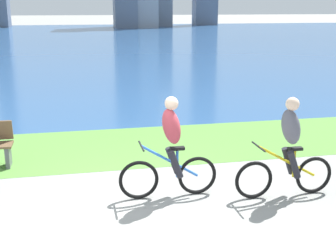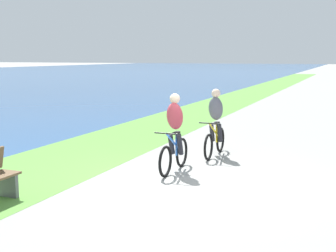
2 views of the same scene
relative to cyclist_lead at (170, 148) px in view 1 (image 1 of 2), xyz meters
The scene contains 5 objects.
ground_plane 1.02m from the cyclist_lead, 152.72° to the right, with size 300.00×300.00×0.00m, color gray.
grass_strip_bayside 3.07m from the cyclist_lead, 100.05° to the left, with size 120.00×3.03×0.01m, color #59933D.
bay_water_surface 37.83m from the cyclist_lead, 90.78° to the left, with size 300.00×66.80×0.00m, color #2D568C.
cyclist_lead is the anchor object (origin of this frame).
cyclist_trailing 1.94m from the cyclist_lead, 11.01° to the right, with size 1.73×0.52×1.69m.
Camera 1 is at (-0.95, -6.54, 3.10)m, focal length 47.84 mm.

